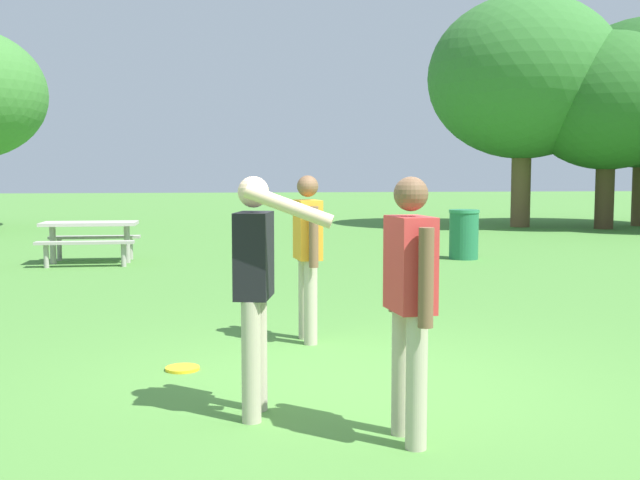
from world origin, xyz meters
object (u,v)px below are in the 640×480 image
at_px(person_bystander, 256,277).
at_px(person_catcher, 410,291).
at_px(tree_far_right, 523,78).
at_px(trash_can_further_along, 464,234).
at_px(tree_slender_mid, 608,102).
at_px(picnic_table_near, 90,233).
at_px(frisbee, 182,368).
at_px(person_thrower, 308,247).

bearing_deg(person_bystander, person_catcher, -34.68).
relative_size(person_bystander, tree_far_right, 0.23).
height_order(person_bystander, trash_can_further_along, person_bystander).
bearing_deg(tree_far_right, tree_slender_mid, -28.53).
distance_m(picnic_table_near, tree_slender_mid, 15.78).
relative_size(person_bystander, tree_slender_mid, 0.28).
xyz_separation_m(frisbee, picnic_table_near, (-1.97, 7.88, 0.55)).
bearing_deg(picnic_table_near, person_bystander, -74.59).
distance_m(person_thrower, person_bystander, 2.30).
bearing_deg(person_catcher, person_thrower, 95.38).
bearing_deg(person_catcher, person_bystander, 145.32).
relative_size(trash_can_further_along, tree_far_right, 0.14).
bearing_deg(person_bystander, tree_slender_mid, 54.53).
bearing_deg(tree_slender_mid, person_catcher, -122.26).
height_order(person_bystander, frisbee, person_bystander).
xyz_separation_m(picnic_table_near, tree_slender_mid, (13.88, 6.77, 3.22)).
bearing_deg(trash_can_further_along, person_bystander, -117.07).
height_order(person_thrower, tree_far_right, tree_far_right).
relative_size(person_bystander, picnic_table_near, 0.96).
xyz_separation_m(person_bystander, tree_slender_mid, (11.36, 15.94, 2.82)).
distance_m(frisbee, tree_slender_mid, 19.25).
bearing_deg(person_catcher, tree_far_right, 64.88).
relative_size(person_thrower, frisbee, 5.66).
bearing_deg(trash_can_further_along, person_thrower, -120.35).
distance_m(person_catcher, picnic_table_near, 10.38).
bearing_deg(trash_can_further_along, frisbee, -123.87).
height_order(person_thrower, trash_can_further_along, person_thrower).
bearing_deg(person_thrower, frisbee, -142.33).
height_order(person_thrower, frisbee, person_thrower).
height_order(person_bystander, picnic_table_near, person_bystander).
xyz_separation_m(person_thrower, person_catcher, (0.27, -2.84, 0.00)).
xyz_separation_m(person_thrower, tree_slender_mid, (10.72, 13.73, 2.84)).
xyz_separation_m(trash_can_further_along, tree_slender_mid, (6.81, 7.05, 3.30)).
bearing_deg(frisbee, person_thrower, 37.67).
distance_m(person_catcher, tree_slender_mid, 19.79).
relative_size(person_catcher, tree_far_right, 0.23).
bearing_deg(person_thrower, trash_can_further_along, 59.65).
height_order(person_thrower, person_catcher, same).
bearing_deg(picnic_table_near, frisbee, -75.94).
height_order(person_catcher, tree_slender_mid, tree_slender_mid).
distance_m(frisbee, trash_can_further_along, 9.16).
distance_m(person_catcher, person_bystander, 1.10).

